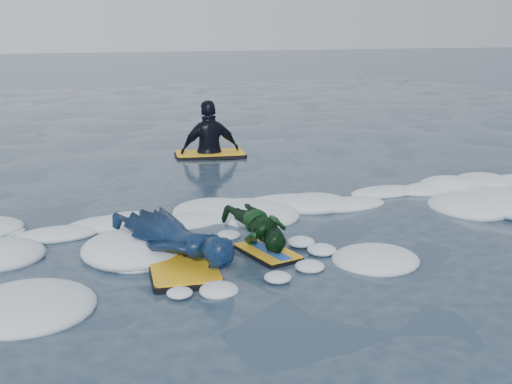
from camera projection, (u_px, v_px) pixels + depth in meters
ground at (291, 253)px, 6.71m from camera, size 120.00×120.00×0.00m
foam_band at (255, 225)px, 7.65m from camera, size 12.00×3.10×0.30m
prone_woman_unit at (176, 240)px, 6.38m from camera, size 1.19×1.88×0.46m
prone_child_unit at (261, 230)px, 6.75m from camera, size 0.55×1.16×0.43m
waiting_rider_unit at (210, 152)px, 11.69m from camera, size 1.35×0.89×1.89m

